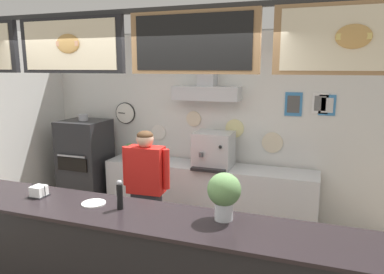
% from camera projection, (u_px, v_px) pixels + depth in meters
% --- Properties ---
extents(back_wall_assembly, '(5.41, 2.60, 2.76)m').
position_uv_depth(back_wall_assembly, '(211.00, 122.00, 5.23)').
color(back_wall_assembly, '#9E9E99').
rests_on(back_wall_assembly, ground_plane).
extents(service_counter, '(4.03, 0.64, 1.09)m').
position_uv_depth(service_counter, '(126.00, 271.00, 3.09)').
color(service_counter, black).
rests_on(service_counter, ground_plane).
extents(back_prep_counter, '(3.02, 0.55, 0.89)m').
position_uv_depth(back_prep_counter, '(208.00, 196.00, 5.19)').
color(back_prep_counter, silver).
rests_on(back_prep_counter, ground_plane).
extents(pizza_oven, '(0.68, 0.67, 1.55)m').
position_uv_depth(pizza_oven, '(86.00, 166.00, 5.66)').
color(pizza_oven, '#232326').
rests_on(pizza_oven, ground_plane).
extents(shop_worker, '(0.59, 0.25, 1.55)m').
position_uv_depth(shop_worker, '(146.00, 190.00, 4.26)').
color(shop_worker, '#232328').
rests_on(shop_worker, ground_plane).
extents(espresso_machine, '(0.52, 0.53, 0.49)m').
position_uv_depth(espresso_machine, '(214.00, 150.00, 5.00)').
color(espresso_machine, '#B7BABF').
rests_on(espresso_machine, back_prep_counter).
extents(potted_oregano, '(0.21, 0.21, 0.23)m').
position_uv_depth(potted_oregano, '(130.00, 150.00, 5.49)').
color(potted_oregano, '#4C4C51').
rests_on(potted_oregano, back_prep_counter).
extents(potted_sage, '(0.19, 0.19, 0.23)m').
position_uv_depth(potted_sage, '(147.00, 152.00, 5.36)').
color(potted_sage, beige).
rests_on(potted_sage, back_prep_counter).
extents(pepper_grinder, '(0.05, 0.05, 0.26)m').
position_uv_depth(pepper_grinder, '(120.00, 195.00, 3.02)').
color(pepper_grinder, black).
rests_on(pepper_grinder, service_counter).
extents(condiment_plate, '(0.21, 0.21, 0.01)m').
position_uv_depth(condiment_plate, '(94.00, 203.00, 3.15)').
color(condiment_plate, white).
rests_on(condiment_plate, service_counter).
extents(basil_vase, '(0.26, 0.26, 0.38)m').
position_uv_depth(basil_vase, '(224.00, 194.00, 2.80)').
color(basil_vase, silver).
rests_on(basil_vase, service_counter).
extents(napkin_holder, '(0.15, 0.14, 0.11)m').
position_uv_depth(napkin_holder, '(39.00, 192.00, 3.33)').
color(napkin_holder, '#262628').
rests_on(napkin_holder, service_counter).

